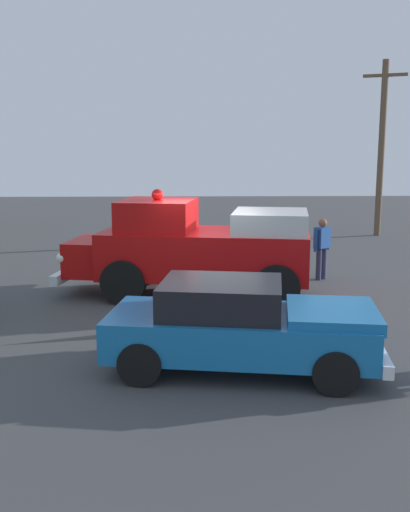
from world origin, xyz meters
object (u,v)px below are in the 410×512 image
object	(u,v)px
vintage_fire_truck	(195,247)
utility_pole	(382,146)
traffic_cone	(118,320)
spectator_standing	(322,245)
classic_hot_rod	(242,325)

from	to	relation	value
vintage_fire_truck	utility_pole	distance (m)	12.62
vintage_fire_truck	traffic_cone	bearing A→B (deg)	153.09
spectator_standing	utility_pole	xyz separation A→B (m)	(8.07, -4.15, 2.65)
utility_pole	traffic_cone	xyz separation A→B (m)	(-12.79, 9.14, -3.31)
vintage_fire_truck	classic_hot_rod	size ratio (longest dim) A/B	1.36
spectator_standing	classic_hot_rod	bearing A→B (deg)	157.03
classic_hot_rod	utility_pole	bearing A→B (deg)	-25.34
vintage_fire_truck	utility_pole	world-z (taller)	utility_pole
vintage_fire_truck	classic_hot_rod	world-z (taller)	vintage_fire_truck
classic_hot_rod	traffic_cone	world-z (taller)	classic_hot_rod
vintage_fire_truck	utility_pole	xyz separation A→B (m)	(9.77, -7.61, 2.42)
spectator_standing	traffic_cone	size ratio (longest dim) A/B	2.64
vintage_fire_truck	utility_pole	bearing A→B (deg)	-37.90
spectator_standing	traffic_cone	world-z (taller)	spectator_standing
spectator_standing	utility_pole	bearing A→B (deg)	-27.19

